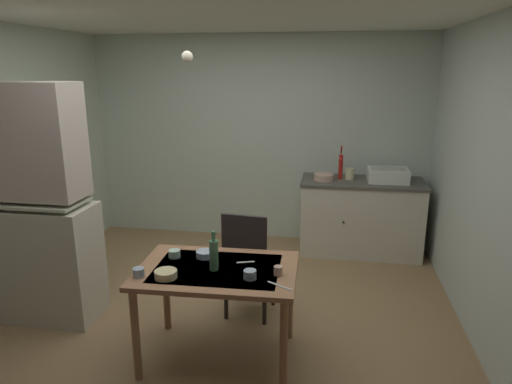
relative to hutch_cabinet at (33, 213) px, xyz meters
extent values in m
plane|color=#90724C|center=(1.53, 0.14, -0.94)|extent=(5.22, 5.22, 0.00)
cube|color=#B9C7B8|center=(1.53, 2.29, 0.31)|extent=(4.20, 0.10, 2.50)
cube|color=#B7C4BA|center=(3.63, 0.14, 0.31)|extent=(0.10, 4.32, 2.50)
cube|color=silver|center=(1.53, 0.14, 1.61)|extent=(4.20, 4.32, 0.10)
cube|color=beige|center=(0.00, 0.00, -0.44)|extent=(1.00, 0.45, 1.00)
cube|color=beige|center=(0.00, 0.00, 0.60)|extent=(0.92, 0.39, 0.92)
cube|color=beige|center=(0.00, -0.02, 0.10)|extent=(0.90, 0.41, 0.02)
cube|color=beige|center=(2.79, 1.92, -0.52)|extent=(1.35, 0.60, 0.83)
cube|color=#4D4D45|center=(2.79, 1.92, -0.09)|extent=(1.38, 0.63, 0.03)
sphere|color=#2D2823|center=(2.59, 1.61, -0.48)|extent=(0.02, 0.02, 0.02)
cube|color=white|center=(3.07, 1.92, 0.00)|extent=(0.44, 0.34, 0.15)
cube|color=black|center=(3.07, 1.92, 0.07)|extent=(0.38, 0.28, 0.01)
cylinder|color=#B21E19|center=(2.54, 1.97, 0.07)|extent=(0.05, 0.05, 0.28)
cylinder|color=#B21E19|center=(2.54, 1.90, 0.17)|extent=(0.03, 0.12, 0.03)
cylinder|color=red|center=(2.54, 2.03, 0.26)|extent=(0.02, 0.16, 0.12)
cylinder|color=tan|center=(2.35, 1.87, -0.04)|extent=(0.23, 0.23, 0.07)
cylinder|color=beige|center=(2.65, 1.95, -0.01)|extent=(0.10, 0.10, 0.13)
cube|color=#9B6D4A|center=(1.66, -0.34, -0.23)|extent=(1.16, 0.80, 0.04)
cube|color=silver|center=(1.66, -0.34, -0.22)|extent=(0.90, 0.63, 0.00)
cylinder|color=#9B724F|center=(1.17, -0.68, -0.59)|extent=(0.06, 0.06, 0.69)
cylinder|color=#9C6A48|center=(2.18, -0.65, -0.59)|extent=(0.06, 0.06, 0.69)
cylinder|color=#9C7146|center=(1.14, -0.03, -0.59)|extent=(0.06, 0.06, 0.69)
cylinder|color=#976D48|center=(2.15, 0.00, -0.59)|extent=(0.06, 0.06, 0.69)
cube|color=#2A251F|center=(1.78, 0.34, -0.52)|extent=(0.44, 0.44, 0.03)
cube|color=#282222|center=(1.76, 0.16, -0.24)|extent=(0.38, 0.06, 0.52)
cylinder|color=#2A251F|center=(1.96, 0.50, -0.73)|extent=(0.04, 0.04, 0.41)
cylinder|color=#2A251F|center=(1.62, 0.53, -0.73)|extent=(0.04, 0.04, 0.41)
cylinder|color=#2A251F|center=(1.93, 0.16, -0.73)|extent=(0.04, 0.04, 0.41)
cylinder|color=#2A251F|center=(1.59, 0.19, -0.73)|extent=(0.04, 0.04, 0.41)
cylinder|color=#9EB2C6|center=(1.52, -0.16, -0.19)|extent=(0.13, 0.13, 0.05)
cylinder|color=beige|center=(1.36, -0.55, -0.19)|extent=(0.15, 0.15, 0.05)
cylinder|color=tan|center=(2.10, -0.38, -0.18)|extent=(0.06, 0.06, 0.07)
cylinder|color=#9EB2C6|center=(1.92, -0.47, -0.18)|extent=(0.09, 0.09, 0.06)
cylinder|color=#ADD1C1|center=(1.30, -0.21, -0.19)|extent=(0.09, 0.09, 0.06)
cylinder|color=#9EB2C6|center=(1.17, -0.57, -0.18)|extent=(0.08, 0.08, 0.06)
cylinder|color=#4C7F56|center=(1.65, -0.37, -0.11)|extent=(0.06, 0.06, 0.22)
cylinder|color=#4C7F56|center=(1.65, -0.37, 0.04)|extent=(0.03, 0.03, 0.07)
cube|color=silver|center=(2.13, -0.55, -0.21)|extent=(0.18, 0.11, 0.00)
cube|color=beige|center=(1.84, -0.21, -0.21)|extent=(0.13, 0.06, 0.00)
sphere|color=#F9EFCC|center=(1.40, -0.05, 1.24)|extent=(0.08, 0.08, 0.08)
camera|label=1|loc=(2.43, -3.25, 1.16)|focal=32.02mm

